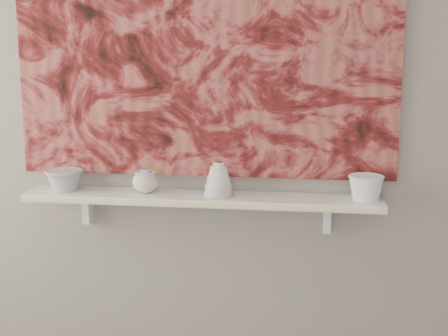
% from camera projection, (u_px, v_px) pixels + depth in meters
% --- Properties ---
extents(wall_back, '(3.60, 0.00, 3.60)m').
position_uv_depth(wall_back, '(205.00, 85.00, 2.45)').
color(wall_back, gray).
rests_on(wall_back, floor).
extents(shelf, '(1.40, 0.18, 0.03)m').
position_uv_depth(shelf, '(201.00, 199.00, 2.44)').
color(shelf, white).
rests_on(shelf, wall_back).
extents(shelf_stripe, '(1.40, 0.01, 0.02)m').
position_uv_depth(shelf_stripe, '(197.00, 204.00, 2.35)').
color(shelf_stripe, '#F5E7A3').
rests_on(shelf_stripe, shelf).
extents(bracket_left, '(0.03, 0.06, 0.12)m').
position_uv_depth(bracket_left, '(88.00, 209.00, 2.58)').
color(bracket_left, white).
rests_on(bracket_left, wall_back).
extents(bracket_right, '(0.03, 0.06, 0.12)m').
position_uv_depth(bracket_right, '(327.00, 217.00, 2.45)').
color(bracket_right, white).
rests_on(bracket_right, wall_back).
extents(painting, '(1.50, 0.02, 1.10)m').
position_uv_depth(painting, '(204.00, 36.00, 2.40)').
color(painting, maroon).
rests_on(painting, wall_back).
extents(house_motif, '(0.09, 0.00, 0.08)m').
position_uv_depth(house_motif, '(320.00, 118.00, 2.39)').
color(house_motif, black).
rests_on(house_motif, painting).
extents(bowl_grey, '(0.16, 0.16, 0.09)m').
position_uv_depth(bowl_grey, '(64.00, 180.00, 2.50)').
color(bowl_grey, '#A1A19F').
rests_on(bowl_grey, shelf).
extents(cup_cream, '(0.10, 0.10, 0.09)m').
position_uv_depth(cup_cream, '(145.00, 182.00, 2.46)').
color(cup_cream, silver).
rests_on(cup_cream, shelf).
extents(bell_vessel, '(0.15, 0.15, 0.13)m').
position_uv_depth(bell_vessel, '(219.00, 179.00, 2.41)').
color(bell_vessel, silver).
rests_on(bell_vessel, shelf).
extents(bowl_white, '(0.17, 0.17, 0.10)m').
position_uv_depth(bowl_white, '(366.00, 187.00, 2.34)').
color(bowl_white, white).
rests_on(bowl_white, shelf).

